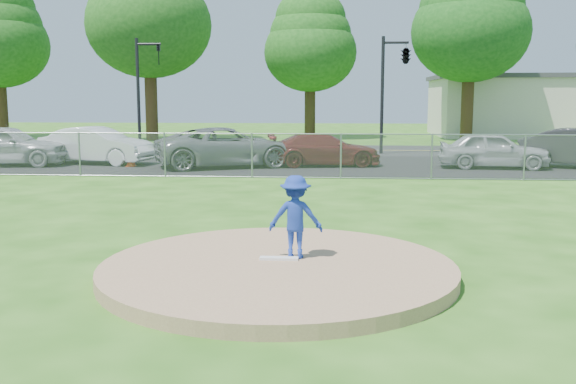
{
  "coord_description": "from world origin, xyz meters",
  "views": [
    {
      "loc": [
        0.89,
        -9.45,
        2.69
      ],
      "look_at": [
        0.0,
        2.0,
        1.0
      ],
      "focal_mm": 40.0,
      "sensor_mm": 36.0,
      "label": 1
    }
  ],
  "objects_px": {
    "pitcher": "(296,217)",
    "traffic_cone": "(131,157)",
    "tree_center": "(310,40)",
    "traffic_signal_left": "(143,84)",
    "parked_car_pearl": "(494,150)",
    "parked_car_darkred": "(324,150)",
    "traffic_signal_center": "(403,57)",
    "parked_car_silver": "(4,145)",
    "tree_left": "(148,8)",
    "tree_right": "(471,17)",
    "parked_car_gray": "(227,147)",
    "commercial_building": "(550,106)",
    "parked_car_white": "(97,145)"
  },
  "relations": [
    {
      "from": "parked_car_silver",
      "to": "traffic_signal_center",
      "type": "bearing_deg",
      "value": -75.22
    },
    {
      "from": "traffic_signal_center",
      "to": "pitcher",
      "type": "relative_size",
      "value": 4.3
    },
    {
      "from": "tree_left",
      "to": "traffic_signal_left",
      "type": "relative_size",
      "value": 2.24
    },
    {
      "from": "parked_car_darkred",
      "to": "pitcher",
      "type": "bearing_deg",
      "value": 170.82
    },
    {
      "from": "tree_center",
      "to": "traffic_signal_center",
      "type": "xyz_separation_m",
      "value": [
        4.97,
        -12.0,
        -1.86
      ]
    },
    {
      "from": "traffic_signal_left",
      "to": "traffic_signal_center",
      "type": "bearing_deg",
      "value": -0.0
    },
    {
      "from": "parked_car_darkred",
      "to": "traffic_signal_left",
      "type": "bearing_deg",
      "value": 47.87
    },
    {
      "from": "parked_car_darkred",
      "to": "parked_car_gray",
      "type": "bearing_deg",
      "value": 90.73
    },
    {
      "from": "pitcher",
      "to": "parked_car_silver",
      "type": "bearing_deg",
      "value": -47.99
    },
    {
      "from": "traffic_signal_center",
      "to": "commercial_building",
      "type": "bearing_deg",
      "value": 53.06
    },
    {
      "from": "tree_center",
      "to": "traffic_signal_left",
      "type": "bearing_deg",
      "value": -122.9
    },
    {
      "from": "tree_left",
      "to": "pitcher",
      "type": "height_order",
      "value": "tree_left"
    },
    {
      "from": "parked_car_white",
      "to": "tree_center",
      "type": "bearing_deg",
      "value": -12.68
    },
    {
      "from": "parked_car_pearl",
      "to": "commercial_building",
      "type": "bearing_deg",
      "value": -17.18
    },
    {
      "from": "tree_right",
      "to": "parked_car_gray",
      "type": "bearing_deg",
      "value": -126.78
    },
    {
      "from": "traffic_signal_left",
      "to": "parked_car_silver",
      "type": "distance_m",
      "value": 8.18
    },
    {
      "from": "commercial_building",
      "to": "traffic_signal_center",
      "type": "xyz_separation_m",
      "value": [
        -12.03,
        -16.0,
        2.45
      ]
    },
    {
      "from": "traffic_signal_center",
      "to": "parked_car_silver",
      "type": "bearing_deg",
      "value": -157.07
    },
    {
      "from": "tree_right",
      "to": "parked_car_silver",
      "type": "distance_m",
      "value": 28.07
    },
    {
      "from": "pitcher",
      "to": "parked_car_pearl",
      "type": "bearing_deg",
      "value": -111.9
    },
    {
      "from": "traffic_signal_center",
      "to": "parked_car_darkred",
      "type": "bearing_deg",
      "value": -121.09
    },
    {
      "from": "tree_right",
      "to": "parked_car_silver",
      "type": "relative_size",
      "value": 2.4
    },
    {
      "from": "commercial_building",
      "to": "tree_left",
      "type": "bearing_deg",
      "value": -165.47
    },
    {
      "from": "tree_left",
      "to": "tree_center",
      "type": "distance_m",
      "value": 10.59
    },
    {
      "from": "tree_left",
      "to": "tree_right",
      "type": "distance_m",
      "value": 20.03
    },
    {
      "from": "pitcher",
      "to": "traffic_cone",
      "type": "height_order",
      "value": "pitcher"
    },
    {
      "from": "tree_center",
      "to": "parked_car_gray",
      "type": "relative_size",
      "value": 1.77
    },
    {
      "from": "traffic_signal_center",
      "to": "tree_left",
      "type": "bearing_deg",
      "value": 148.98
    },
    {
      "from": "parked_car_gray",
      "to": "parked_car_darkred",
      "type": "relative_size",
      "value": 1.25
    },
    {
      "from": "parked_car_silver",
      "to": "parked_car_darkred",
      "type": "height_order",
      "value": "parked_car_silver"
    },
    {
      "from": "traffic_signal_left",
      "to": "parked_car_pearl",
      "type": "bearing_deg",
      "value": -22.06
    },
    {
      "from": "tree_left",
      "to": "traffic_signal_center",
      "type": "height_order",
      "value": "tree_left"
    },
    {
      "from": "parked_car_gray",
      "to": "traffic_signal_left",
      "type": "bearing_deg",
      "value": 15.62
    },
    {
      "from": "traffic_signal_center",
      "to": "traffic_cone",
      "type": "distance_m",
      "value": 13.78
    },
    {
      "from": "traffic_signal_center",
      "to": "parked_car_gray",
      "type": "distance_m",
      "value": 10.65
    },
    {
      "from": "tree_right",
      "to": "pitcher",
      "type": "height_order",
      "value": "tree_right"
    },
    {
      "from": "tree_center",
      "to": "tree_right",
      "type": "bearing_deg",
      "value": -11.31
    },
    {
      "from": "tree_center",
      "to": "traffic_signal_left",
      "type": "relative_size",
      "value": 1.76
    },
    {
      "from": "commercial_building",
      "to": "parked_car_white",
      "type": "xyz_separation_m",
      "value": [
        -24.94,
        -21.91,
        -1.4
      ]
    },
    {
      "from": "parked_car_pearl",
      "to": "traffic_signal_center",
      "type": "bearing_deg",
      "value": 29.65
    },
    {
      "from": "pitcher",
      "to": "traffic_cone",
      "type": "xyz_separation_m",
      "value": [
        -7.5,
        14.85,
        -0.48
      ]
    },
    {
      "from": "tree_right",
      "to": "traffic_signal_left",
      "type": "distance_m",
      "value": 20.83
    },
    {
      "from": "tree_right",
      "to": "traffic_signal_center",
      "type": "xyz_separation_m",
      "value": [
        -5.03,
        -10.0,
        -3.04
      ]
    },
    {
      "from": "traffic_signal_left",
      "to": "parked_car_darkred",
      "type": "distance_m",
      "value": 11.24
    },
    {
      "from": "parked_car_darkred",
      "to": "tree_right",
      "type": "bearing_deg",
      "value": -37.18
    },
    {
      "from": "traffic_signal_center",
      "to": "pitcher",
      "type": "height_order",
      "value": "traffic_signal_center"
    },
    {
      "from": "parked_car_white",
      "to": "parked_car_darkred",
      "type": "height_order",
      "value": "parked_car_white"
    },
    {
      "from": "pitcher",
      "to": "parked_car_gray",
      "type": "height_order",
      "value": "parked_car_gray"
    },
    {
      "from": "tree_center",
      "to": "traffic_signal_left",
      "type": "xyz_separation_m",
      "value": [
        -7.76,
        -12.0,
        -3.11
      ]
    },
    {
      "from": "parked_car_silver",
      "to": "parked_car_gray",
      "type": "distance_m",
      "value": 8.92
    }
  ]
}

